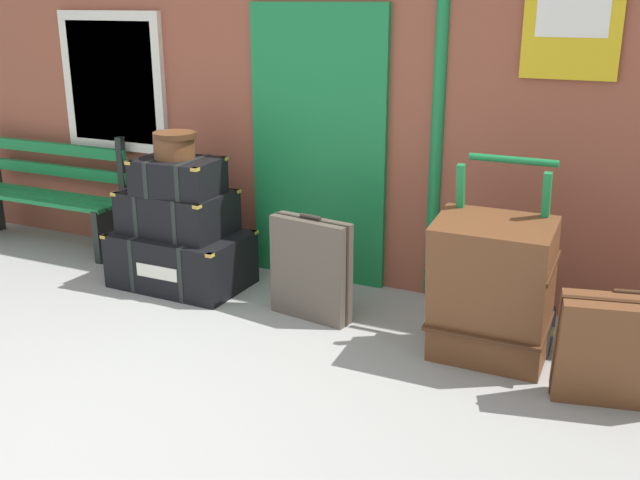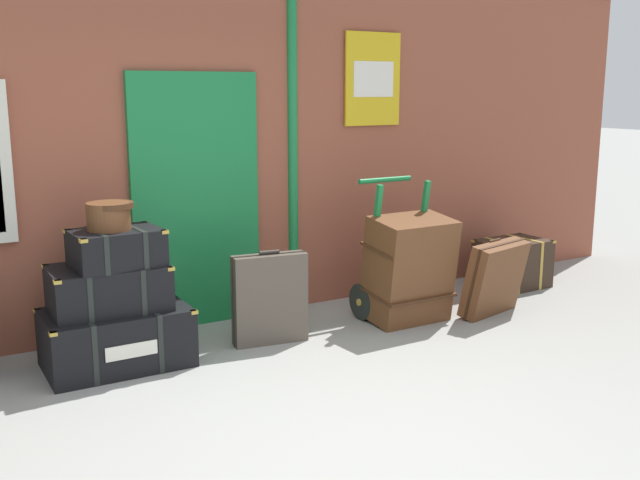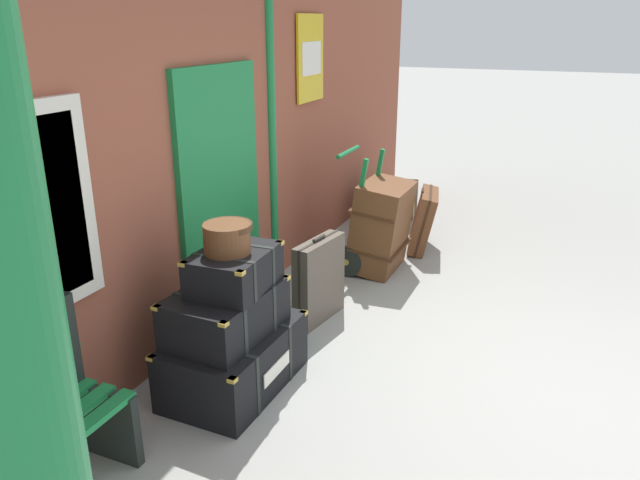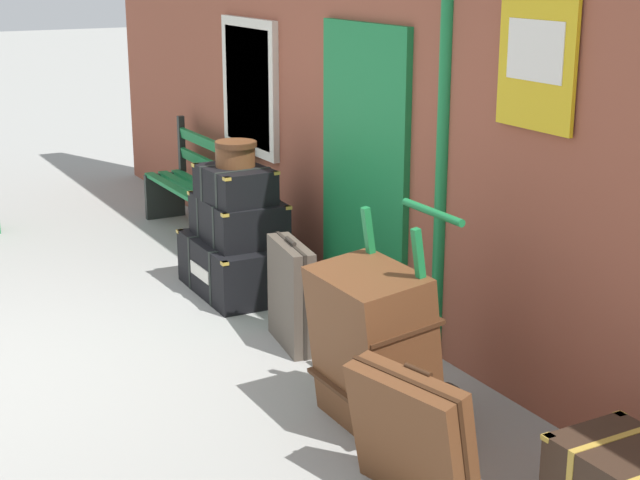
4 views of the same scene
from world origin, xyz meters
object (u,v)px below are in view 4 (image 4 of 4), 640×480
at_px(steamer_trunk_middle, 238,219).
at_px(steamer_trunk_top, 235,184).
at_px(round_hatbox, 235,152).
at_px(large_brown_trunk, 373,347).
at_px(suitcase_charcoal, 291,295).
at_px(suitcase_beige, 412,436).
at_px(steamer_trunk_base, 238,266).
at_px(porters_trolley, 399,373).
at_px(platform_bench, 198,189).

distance_m(steamer_trunk_middle, steamer_trunk_top, 0.30).
relative_size(round_hatbox, large_brown_trunk, 0.35).
bearing_deg(suitcase_charcoal, suitcase_beige, -10.55).
relative_size(steamer_trunk_top, suitcase_charcoal, 0.84).
bearing_deg(steamer_trunk_base, steamer_trunk_middle, 139.17).
distance_m(steamer_trunk_middle, porters_trolley, 2.49).
bearing_deg(large_brown_trunk, platform_bench, 171.78).
xyz_separation_m(platform_bench, suitcase_beige, (4.87, -0.84, -0.11)).
xyz_separation_m(steamer_trunk_base, large_brown_trunk, (2.44, -0.26, 0.25)).
relative_size(porters_trolley, large_brown_trunk, 1.30).
bearing_deg(round_hatbox, steamer_trunk_middle, 137.79).
distance_m(large_brown_trunk, suitcase_beige, 0.81).
bearing_deg(platform_bench, suitcase_beige, -9.77).
height_order(steamer_trunk_base, suitcase_charcoal, suitcase_charcoal).
height_order(porters_trolley, large_brown_trunk, porters_trolley).
height_order(porters_trolley, suitcase_beige, porters_trolley).
xyz_separation_m(porters_trolley, suitcase_charcoal, (-1.26, -0.04, 0.08)).
xyz_separation_m(platform_bench, round_hatbox, (1.67, -0.33, 0.67)).
relative_size(porters_trolley, suitcase_charcoal, 1.61).
relative_size(round_hatbox, suitcase_charcoal, 0.43).
bearing_deg(steamer_trunk_top, platform_bench, 168.29).
distance_m(steamer_trunk_base, steamer_trunk_top, 0.66).
bearing_deg(steamer_trunk_middle, suitcase_charcoal, -7.27).
bearing_deg(platform_bench, steamer_trunk_middle, -10.62).
bearing_deg(porters_trolley, suitcase_charcoal, -178.17).
xyz_separation_m(suitcase_charcoal, suitcase_beige, (2.02, -0.38, -0.02)).
bearing_deg(round_hatbox, suitcase_charcoal, -6.28).
xyz_separation_m(steamer_trunk_base, suitcase_charcoal, (1.17, -0.13, 0.15)).
xyz_separation_m(steamer_trunk_base, porters_trolley, (2.44, -0.09, 0.06)).
distance_m(steamer_trunk_base, porters_trolley, 2.44).
height_order(platform_bench, steamer_trunk_base, platform_bench).
bearing_deg(steamer_trunk_base, round_hatbox, 154.44).
bearing_deg(suitcase_beige, steamer_trunk_middle, 170.67).
relative_size(platform_bench, steamer_trunk_top, 2.55).
relative_size(platform_bench, porters_trolley, 1.33).
xyz_separation_m(porters_trolley, suitcase_beige, (0.76, -0.42, 0.06)).
distance_m(steamer_trunk_base, large_brown_trunk, 2.46).
bearing_deg(suitcase_beige, platform_bench, 170.23).
xyz_separation_m(steamer_trunk_middle, steamer_trunk_top, (0.06, -0.05, 0.29)).
bearing_deg(round_hatbox, steamer_trunk_base, -25.56).
distance_m(steamer_trunk_top, porters_trolley, 2.48).
xyz_separation_m(round_hatbox, large_brown_trunk, (2.44, -0.26, -0.65)).
relative_size(round_hatbox, suitcase_beige, 0.45).
bearing_deg(round_hatbox, steamer_trunk_top, -32.53).
distance_m(large_brown_trunk, suitcase_charcoal, 1.27).
xyz_separation_m(steamer_trunk_top, suitcase_beige, (3.16, -0.48, -0.54)).
bearing_deg(steamer_trunk_top, large_brown_trunk, -5.69).
relative_size(platform_bench, steamer_trunk_middle, 1.92).
bearing_deg(suitcase_beige, round_hatbox, 171.01).
bearing_deg(steamer_trunk_middle, suitcase_beige, -9.33).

